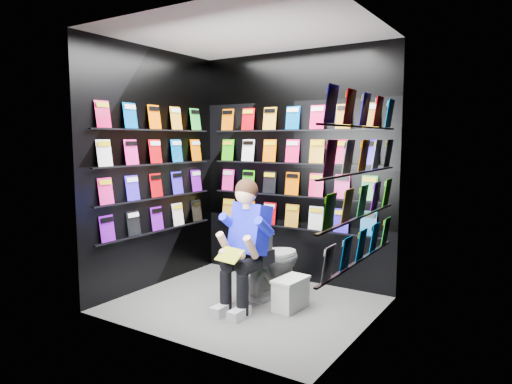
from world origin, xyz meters
The scene contains 14 objects.
floor centered at (0.00, 0.00, 0.00)m, with size 2.40×2.40×0.00m, color #61615E.
ceiling centered at (0.00, 0.00, 2.60)m, with size 2.40×2.40×0.00m, color white.
wall_back centered at (0.00, 1.00, 1.30)m, with size 2.40×0.04×2.60m, color black.
wall_front centered at (0.00, -1.00, 1.30)m, with size 2.40×0.04×2.60m, color black.
wall_left centered at (-1.20, 0.00, 1.30)m, with size 0.04×2.00×2.60m, color black.
wall_right centered at (1.20, 0.00, 1.30)m, with size 0.04×2.00×2.60m, color black.
comics_back centered at (0.00, 0.97, 1.31)m, with size 2.10×0.06×1.37m, color #F51659, non-canonical shape.
comics_left centered at (-1.17, 0.00, 1.31)m, with size 0.06×1.70×1.37m, color #F51659, non-canonical shape.
comics_right centered at (1.17, 0.00, 1.31)m, with size 0.06×1.70×1.37m, color #F51659, non-canonical shape.
toilet centered at (0.06, 0.40, 0.37)m, with size 0.42×0.75×0.73m, color white.
longbox centered at (0.43, 0.14, 0.14)m, with size 0.20×0.37×0.28m, color white.
longbox_lid centered at (0.43, 0.14, 0.29)m, with size 0.22×0.39×0.03m, color white.
reader centered at (0.06, 0.02, 0.75)m, with size 0.49×0.72×1.33m, color #1D1EC1, non-canonical shape.
held_comic centered at (0.06, -0.33, 0.58)m, with size 0.26×0.01×0.18m, color green.
Camera 1 is at (2.42, -3.60, 1.62)m, focal length 32.00 mm.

